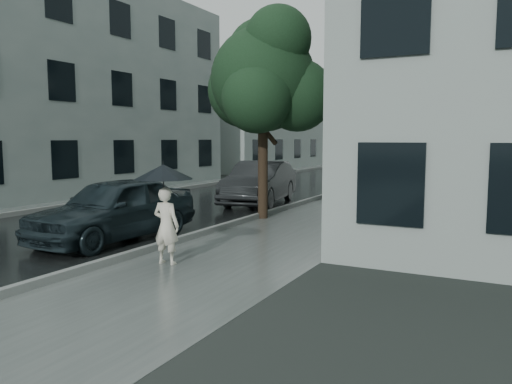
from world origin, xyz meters
The scene contains 14 objects.
ground centered at (0.00, 0.00, 0.00)m, with size 120.00×120.00×0.00m, color black.
sidewalk centered at (0.25, 12.00, 0.00)m, with size 3.50×60.00×0.01m, color slate.
kerb_near centered at (-1.57, 12.00, 0.07)m, with size 0.15×60.00×0.15m, color slate.
asphalt_road centered at (-5.08, 12.00, 0.00)m, with size 6.85×60.00×0.00m, color black.
kerb_far centered at (-8.57, 12.00, 0.07)m, with size 0.15×60.00×0.15m, color slate.
sidewalk_far centered at (-9.50, 12.00, 0.00)m, with size 1.70×60.00×0.01m, color #4C5451.
building_far_a centered at (-13.77, 8.00, 4.75)m, with size 7.02×20.00×9.50m.
building_far_b centered at (-13.77, 30.00, 4.00)m, with size 7.02×18.00×8.00m.
pedestrian centered at (-0.61, 0.03, 0.75)m, with size 0.54×0.36×1.49m, color beige.
umbrella centered at (-0.63, -0.01, 1.79)m, with size 1.20×1.20×1.04m.
street_tree centered at (-1.45, 6.00, 4.21)m, with size 4.05×3.68×6.19m.
lamp_post centered at (-1.46, 12.92, 3.17)m, with size 0.85×0.36×5.57m.
car_near centered at (-3.12, 1.32, 0.76)m, with size 1.78×4.43×1.51m, color #18252A.
car_far centered at (-3.03, 8.80, 0.79)m, with size 1.67×4.78×1.58m, color black.
Camera 1 is at (5.23, -7.58, 2.42)m, focal length 35.00 mm.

